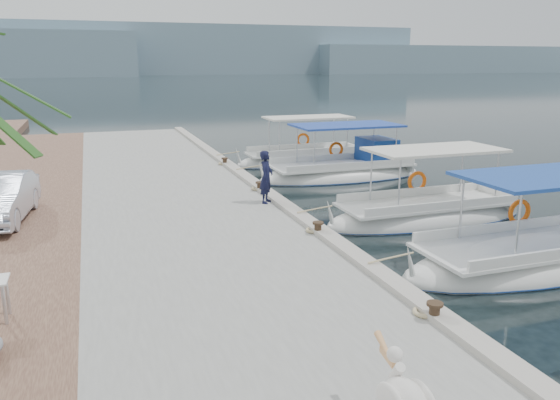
% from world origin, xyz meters
% --- Properties ---
extents(ground, '(400.00, 400.00, 0.00)m').
position_xyz_m(ground, '(0.00, 0.00, 0.00)').
color(ground, black).
rests_on(ground, ground).
extents(concrete_quay, '(6.00, 40.00, 0.50)m').
position_xyz_m(concrete_quay, '(-3.00, 5.00, 0.25)').
color(concrete_quay, gray).
rests_on(concrete_quay, ground).
extents(quay_curb, '(0.44, 40.00, 0.12)m').
position_xyz_m(quay_curb, '(-0.22, 5.00, 0.56)').
color(quay_curb, '#A39C90').
rests_on(quay_curb, concrete_quay).
extents(cobblestone_strip, '(4.00, 40.00, 0.50)m').
position_xyz_m(cobblestone_strip, '(-8.00, 5.00, 0.25)').
color(cobblestone_strip, brown).
rests_on(cobblestone_strip, ground).
extents(distant_hills, '(330.00, 60.00, 18.00)m').
position_xyz_m(distant_hills, '(29.61, 201.49, 7.61)').
color(distant_hills, gray).
rests_on(distant_hills, ground).
extents(fishing_caique_b, '(7.53, 2.51, 2.83)m').
position_xyz_m(fishing_caique_b, '(4.35, -1.06, 0.12)').
color(fishing_caique_b, silver).
rests_on(fishing_caique_b, ground).
extents(fishing_caique_c, '(6.66, 2.22, 2.83)m').
position_xyz_m(fishing_caique_c, '(3.92, 3.10, 0.12)').
color(fishing_caique_c, silver).
rests_on(fishing_caique_c, ground).
extents(fishing_caique_d, '(7.28, 2.58, 2.83)m').
position_xyz_m(fishing_caique_d, '(4.33, 9.77, 0.19)').
color(fishing_caique_d, silver).
rests_on(fishing_caique_d, ground).
extents(fishing_caique_e, '(6.76, 2.06, 2.83)m').
position_xyz_m(fishing_caique_e, '(3.97, 13.31, 0.13)').
color(fishing_caique_e, silver).
rests_on(fishing_caique_e, ground).
extents(mooring_bollards, '(0.28, 20.28, 0.33)m').
position_xyz_m(mooring_bollards, '(-0.35, 1.50, 0.69)').
color(mooring_bollards, black).
rests_on(mooring_bollards, concrete_quay).
extents(fisherman, '(0.66, 0.71, 1.62)m').
position_xyz_m(fisherman, '(-0.60, 4.98, 1.31)').
color(fisherman, black).
rests_on(fisherman, concrete_quay).
extents(parked_car, '(1.77, 4.01, 1.28)m').
position_xyz_m(parked_car, '(-8.05, 5.43, 1.14)').
color(parked_car, silver).
rests_on(parked_car, cobblestone_strip).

